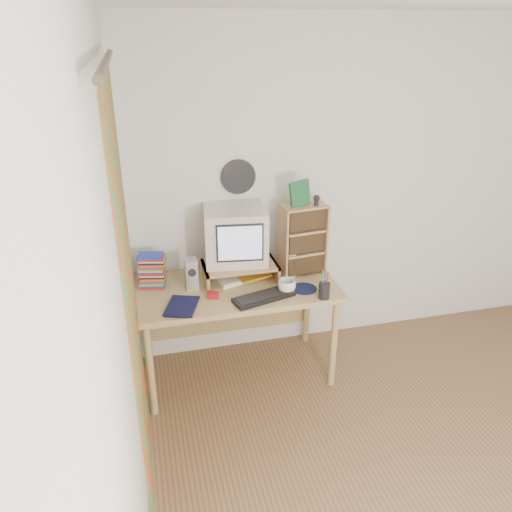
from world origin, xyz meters
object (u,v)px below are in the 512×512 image
crt_monitor (235,236)px  mug (287,286)px  desk (235,298)px  dvd_stack (152,270)px  diary (167,304)px  keyboard (264,297)px  cd_rack (303,240)px

crt_monitor → mug: 0.51m
crt_monitor → desk: bearing=-101.6°
dvd_stack → diary: size_ratio=1.05×
keyboard → dvd_stack: dvd_stack is taller
desk → mug: bearing=-37.3°
keyboard → diary: bearing=160.4°
crt_monitor → cd_rack: (0.48, -0.06, -0.05)m
mug → crt_monitor: bearing=131.1°
diary → mug: bearing=19.4°
keyboard → dvd_stack: (-0.70, 0.36, 0.11)m
crt_monitor → cd_rack: bearing=0.8°
dvd_stack → mug: (0.87, -0.31, -0.07)m
keyboard → desk: bearing=100.9°
dvd_stack → cd_rack: size_ratio=0.46×
mug → diary: mug is taller
desk → dvd_stack: dvd_stack is taller
dvd_stack → mug: 0.93m
crt_monitor → keyboard: 0.49m
mug → cd_rack: bearing=54.0°
dvd_stack → keyboard: bearing=-14.4°
desk → keyboard: 0.35m
crt_monitor → dvd_stack: bearing=-171.4°
crt_monitor → dvd_stack: size_ratio=1.71×
keyboard → dvd_stack: size_ratio=1.75×
desk → mug: size_ratio=11.59×
keyboard → diary: 0.63m
mug → diary: 0.81m
desk → dvd_stack: size_ratio=5.82×
desk → mug: (0.32, -0.24, 0.18)m
crt_monitor → dvd_stack: 0.62m
crt_monitor → mug: size_ratio=3.40×
desk → mug: 0.44m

